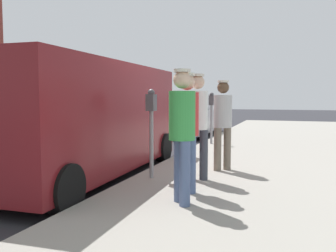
% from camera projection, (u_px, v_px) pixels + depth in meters
% --- Properties ---
extents(ground_plane, '(80.00, 80.00, 0.00)m').
position_uv_depth(ground_plane, '(98.00, 175.00, 7.20)').
color(ground_plane, '#2D2D33').
extents(sidewalk_slab, '(5.00, 32.00, 0.15)m').
position_uv_depth(sidewalk_slab, '(283.00, 185.00, 6.06)').
color(sidewalk_slab, '#9E998E').
rests_on(sidewalk_slab, ground).
extents(parking_meter_near, '(0.14, 0.18, 1.52)m').
position_uv_depth(parking_meter_near, '(151.00, 118.00, 6.18)').
color(parking_meter_near, gray).
rests_on(parking_meter_near, sidewalk_slab).
extents(parking_meter_far, '(0.14, 0.18, 1.52)m').
position_uv_depth(parking_meter_far, '(212.00, 109.00, 10.75)').
color(parking_meter_far, gray).
rests_on(parking_meter_far, sidewalk_slab).
extents(pedestrian_in_gray, '(0.34, 0.34, 1.69)m').
position_uv_depth(pedestrian_in_gray, '(223.00, 119.00, 6.83)').
color(pedestrian_in_gray, '#726656').
rests_on(pedestrian_in_gray, sidewalk_slab).
extents(pedestrian_in_green, '(0.34, 0.34, 1.74)m').
position_uv_depth(pedestrian_in_green, '(182.00, 127.00, 4.66)').
color(pedestrian_in_green, '#4C608C').
rests_on(pedestrian_in_green, sidewalk_slab).
extents(pedestrian_in_red, '(0.34, 0.34, 1.73)m').
position_uv_depth(pedestrian_in_red, '(187.00, 124.00, 5.26)').
color(pedestrian_in_red, '#4C608C').
rests_on(pedestrian_in_red, sidewalk_slab).
extents(pedestrian_in_white, '(0.36, 0.34, 1.76)m').
position_uv_depth(pedestrian_in_white, '(197.00, 119.00, 6.03)').
color(pedestrian_in_white, '#383D47').
rests_on(pedestrian_in_white, sidewalk_slab).
extents(parked_van, '(2.25, 5.25, 2.15)m').
position_uv_depth(parked_van, '(83.00, 117.00, 6.90)').
color(parked_van, maroon).
rests_on(parked_van, ground).
extents(parked_sedan_ahead, '(2.04, 4.44, 1.65)m').
position_uv_depth(parked_sedan_ahead, '(190.00, 116.00, 14.75)').
color(parked_sedan_ahead, '#BCBCC1').
rests_on(parked_sedan_ahead, ground).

